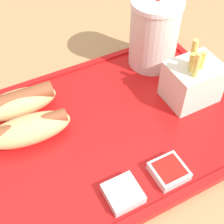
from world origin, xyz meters
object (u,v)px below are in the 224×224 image
Objects in this scene: hot_dog_far at (17,103)px; hot_dog_near at (29,130)px; fries_carton at (192,81)px; sauce_cup_mayo at (125,192)px; sauce_cup_ketchup at (169,171)px; soda_cup at (154,33)px.

hot_dog_far is 0.06m from hot_dog_near.
fries_carton is 0.22m from sauce_cup_mayo.
fries_carton reaches higher than sauce_cup_ketchup.
fries_carton is 0.16m from sauce_cup_ketchup.
sauce_cup_ketchup is (0.07, -0.00, 0.00)m from sauce_cup_mayo.
sauce_cup_ketchup is (0.15, -0.15, -0.01)m from hot_dog_near.
soda_cup reaches higher than fries_carton.
hot_dog_near is (0.00, -0.06, -0.00)m from hot_dog_far.
soda_cup reaches higher than sauce_cup_ketchup.
soda_cup is at bearing 92.96° from fries_carton.
hot_dog_far reaches higher than sauce_cup_ketchup.
sauce_cup_mayo is 1.00× the size of sauce_cup_ketchup.
hot_dog_near is (-0.26, -0.07, -0.04)m from soda_cup.
sauce_cup_mayo is at bearing -61.10° from hot_dog_near.
soda_cup is at bearing 2.25° from hot_dog_far.
soda_cup is 0.28m from hot_dog_near.
hot_dog_far is at bearing -177.75° from soda_cup.
fries_carton reaches higher than hot_dog_near.
hot_dog_near is 2.91× the size of sauce_cup_mayo.
soda_cup is at bearing 15.55° from hot_dog_near.
sauce_cup_ketchup is (-0.12, -0.11, -0.03)m from fries_carton.
soda_cup is 1.25× the size of hot_dog_far.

